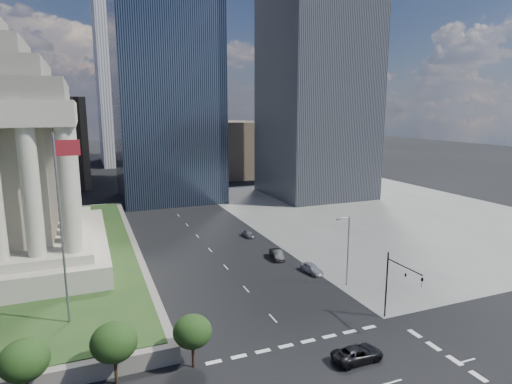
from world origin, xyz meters
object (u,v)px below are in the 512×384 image
parked_sedan_near (312,268)px  street_lamp_north (347,247)px  pickup_truck (358,354)px  traffic_signal_ne (397,280)px  parked_sedan_far (248,234)px  flagpole (62,220)px  parked_sedan_mid (277,254)px

parked_sedan_near → street_lamp_north: bearing=-77.2°
street_lamp_north → pickup_truck: 19.04m
traffic_signal_ne → parked_sedan_near: bearing=94.1°
parked_sedan_far → traffic_signal_ne: bearing=-86.5°
parked_sedan_far → pickup_truck: bearing=-98.2°
pickup_truck → parked_sedan_far: 43.16m
traffic_signal_ne → street_lamp_north: (0.83, 11.30, 0.41)m
flagpole → traffic_signal_ne: flagpole is taller
pickup_truck → parked_sedan_far: bearing=-7.5°
street_lamp_north → pickup_truck: size_ratio=1.92×
parked_sedan_mid → pickup_truck: bearing=-90.3°
traffic_signal_ne → street_lamp_north: size_ratio=0.80×
traffic_signal_ne → parked_sedan_mid: size_ratio=1.78×
pickup_truck → parked_sedan_far: (4.83, 42.89, -0.10)m
pickup_truck → parked_sedan_near: same height
parked_sedan_near → pickup_truck: bearing=-114.4°
traffic_signal_ne → parked_sedan_near: traffic_signal_ne is taller
parked_sedan_mid → parked_sedan_far: 13.36m
flagpole → traffic_signal_ne: (34.33, -10.30, -7.86)m
pickup_truck → traffic_signal_ne: bearing=-61.9°
street_lamp_north → parked_sedan_near: 7.97m
street_lamp_north → parked_sedan_near: (-2.05, 5.91, -4.94)m
traffic_signal_ne → parked_sedan_far: (-3.50, 38.24, -4.63)m
parked_sedan_near → parked_sedan_mid: (-2.28, 7.66, 0.02)m
parked_sedan_near → parked_sedan_far: parked_sedan_near is taller
pickup_truck → parked_sedan_far: size_ratio=1.43×
parked_sedan_far → parked_sedan_near: bearing=-85.6°
parked_sedan_mid → parked_sedan_near: bearing=-64.4°
parked_sedan_mid → parked_sedan_far: size_ratio=1.24×
flagpole → pickup_truck: 32.45m
parked_sedan_mid → parked_sedan_far: bearing=99.0°
flagpole → traffic_signal_ne: 36.69m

